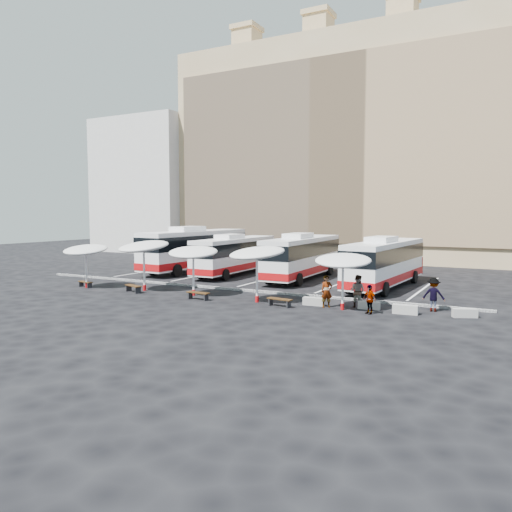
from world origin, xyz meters
The scene contains 26 objects.
ground centered at (0.00, 0.00, 0.00)m, with size 120.00×120.00×0.00m, color black.
sandstone_building centered at (0.00, 31.87, 12.63)m, with size 42.00×18.25×29.60m.
apartment_block centered at (-28.00, 28.00, 9.00)m, with size 14.00×14.00×18.00m, color beige.
curb_divider centered at (0.00, 0.50, 0.07)m, with size 34.00×0.25×0.15m, color black.
bay_lines centered at (0.00, 8.00, 0.01)m, with size 24.15×12.00×0.01m.
bus_0 centered at (-8.43, 8.71, 2.10)m, with size 3.43×13.07×4.12m.
bus_1 centered at (-3.78, 8.04, 1.80)m, with size 2.84×11.18×3.53m.
bus_2 centered at (2.42, 8.24, 1.91)m, with size 3.05×11.84×3.73m.
bus_3 centered at (9.47, 6.72, 1.89)m, with size 3.22×11.77×3.70m.
sunshade_0 centered at (-9.25, -3.48, 2.71)m, with size 3.71×3.74×3.18m.
sunshade_1 centered at (-4.71, -2.56, 3.03)m, with size 4.05×4.08×3.56m.
sunshade_2 centered at (-0.57, -2.58, 2.80)m, with size 4.07×4.09×3.30m.
sunshade_3 centered at (4.21, -2.78, 2.95)m, with size 4.27×4.30×3.47m.
sunshade_4 centered at (9.46, -2.59, 2.72)m, with size 3.63×3.66×3.21m.
wood_bench_0 centered at (-9.45, -3.42, 0.32)m, with size 1.42×0.64×0.42m.
wood_bench_1 centered at (-4.85, -3.51, 0.37)m, with size 1.64×0.92×0.49m.
wood_bench_2 centered at (0.63, -3.78, 0.36)m, with size 1.57×0.51×0.48m.
wood_bench_3 centered at (6.02, -3.41, 0.36)m, with size 1.58×0.61×0.47m.
conc_bench_0 centered at (7.56, -2.11, 0.23)m, with size 1.22×0.41×0.46m, color gray.
conc_bench_1 centered at (10.71, -1.72, 0.22)m, with size 1.18×0.39×0.44m, color gray.
conc_bench_2 centered at (12.75, -2.09, 0.24)m, with size 1.30×0.43×0.49m, color gray.
conc_bench_3 centered at (15.61, -1.51, 0.23)m, with size 1.21×0.40×0.45m, color gray.
passenger_0 centered at (8.44, -2.35, 0.91)m, with size 0.66×0.44×1.82m, color black.
passenger_1 centered at (9.97, -1.49, 0.93)m, with size 0.90×0.70×1.85m, color black.
passenger_2 centered at (11.07, -2.98, 0.78)m, with size 0.91×0.38×1.56m, color black.
passenger_3 centered at (13.94, -0.65, 0.91)m, with size 1.18×0.68×1.83m, color black.
Camera 1 is at (18.21, -28.71, 5.36)m, focal length 35.00 mm.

